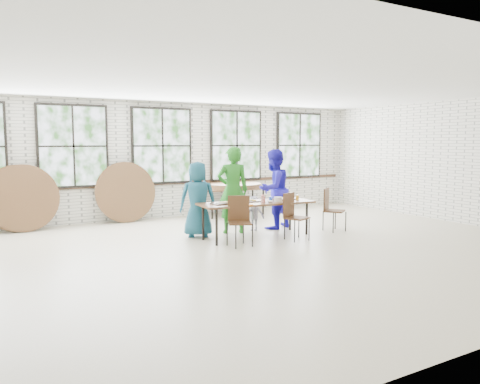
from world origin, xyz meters
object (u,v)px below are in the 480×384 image
object	(u,v)px
dining_table	(256,204)
storage_table	(233,190)
chair_near_left	(239,216)
chair_near_right	(293,212)

from	to	relation	value
dining_table	storage_table	distance (m)	2.98
dining_table	chair_near_left	bearing A→B (deg)	-140.60
chair_near_right	storage_table	bearing A→B (deg)	56.76
storage_table	chair_near_left	bearing A→B (deg)	-113.73
chair_near_left	chair_near_right	distance (m)	1.21
chair_near_right	storage_table	distance (m)	3.40
dining_table	chair_near_right	bearing A→B (deg)	-42.83
dining_table	chair_near_right	size ratio (longest dim) A/B	2.58
chair_near_left	storage_table	size ratio (longest dim) A/B	0.52
storage_table	chair_near_right	bearing A→B (deg)	-94.75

